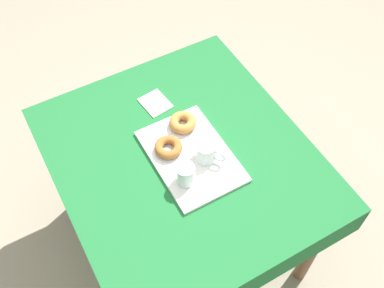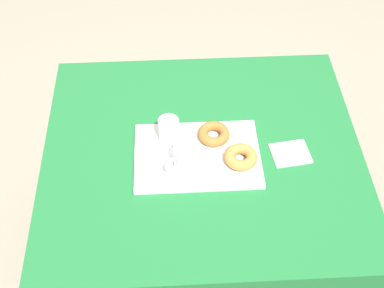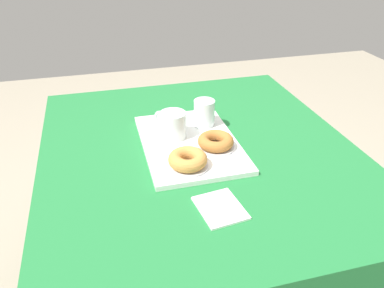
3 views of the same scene
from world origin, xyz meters
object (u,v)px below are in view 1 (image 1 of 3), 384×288
at_px(water_glass_near, 185,175).
at_px(sugar_donut_right, 183,122).
at_px(sugar_donut_left, 168,147).
at_px(donut_plate_right, 183,126).
at_px(dining_table, 183,171).
at_px(tea_mug_left, 206,152).
at_px(serving_tray, 191,156).
at_px(donut_plate_left, 169,150).
at_px(paper_napkin, 155,103).

bearing_deg(water_glass_near, sugar_donut_right, 153.56).
relative_size(sugar_donut_left, donut_plate_right, 0.94).
xyz_separation_m(dining_table, sugar_donut_left, (-0.04, -0.04, 0.15)).
height_order(dining_table, tea_mug_left, tea_mug_left).
distance_m(water_glass_near, donut_plate_right, 0.28).
bearing_deg(donut_plate_right, sugar_donut_left, -53.46).
distance_m(serving_tray, water_glass_near, 0.13).
bearing_deg(dining_table, serving_tray, 51.65).
xyz_separation_m(donut_plate_left, paper_napkin, (-0.27, 0.07, -0.02)).
height_order(water_glass_near, donut_plate_right, water_glass_near).
relative_size(tea_mug_left, donut_plate_left, 1.00).
xyz_separation_m(dining_table, serving_tray, (0.02, 0.03, 0.12)).
distance_m(water_glass_near, donut_plate_left, 0.17).
xyz_separation_m(tea_mug_left, water_glass_near, (0.06, -0.13, 0.00)).
height_order(dining_table, serving_tray, serving_tray).
bearing_deg(sugar_donut_left, paper_napkin, 164.79).
xyz_separation_m(sugar_donut_left, sugar_donut_right, (-0.08, 0.11, 0.00)).
distance_m(sugar_donut_left, donut_plate_right, 0.14).
bearing_deg(serving_tray, paper_napkin, 179.42).
xyz_separation_m(dining_table, donut_plate_right, (-0.13, 0.07, 0.13)).
height_order(serving_tray, sugar_donut_left, sugar_donut_left).
distance_m(donut_plate_left, paper_napkin, 0.28).
distance_m(tea_mug_left, donut_plate_left, 0.16).
bearing_deg(sugar_donut_right, serving_tray, -16.24).
bearing_deg(donut_plate_left, paper_napkin, 164.79).
bearing_deg(sugar_donut_left, donut_plate_right, 126.54).
distance_m(donut_plate_right, sugar_donut_right, 0.02).
height_order(tea_mug_left, donut_plate_left, tea_mug_left).
relative_size(water_glass_near, sugar_donut_left, 0.82).
xyz_separation_m(water_glass_near, donut_plate_right, (-0.24, 0.12, -0.04)).
bearing_deg(water_glass_near, dining_table, 156.24).
bearing_deg(tea_mug_left, sugar_donut_left, -132.11).
xyz_separation_m(serving_tray, water_glass_near, (0.10, -0.08, 0.05)).
xyz_separation_m(sugar_donut_right, paper_napkin, (-0.19, -0.04, -0.04)).
bearing_deg(dining_table, donut_plate_right, 151.16).
distance_m(water_glass_near, paper_napkin, 0.44).
relative_size(dining_table, sugar_donut_right, 9.90).
height_order(donut_plate_left, donut_plate_right, same).
bearing_deg(paper_napkin, dining_table, -5.49).
bearing_deg(water_glass_near, donut_plate_right, 153.56).
bearing_deg(dining_table, sugar_donut_right, 151.16).
bearing_deg(water_glass_near, tea_mug_left, 113.77).
bearing_deg(paper_napkin, sugar_donut_right, 11.99).
height_order(serving_tray, donut_plate_left, donut_plate_left).
distance_m(serving_tray, sugar_donut_right, 0.16).
bearing_deg(serving_tray, sugar_donut_left, -132.34).
distance_m(tea_mug_left, water_glass_near, 0.14).
bearing_deg(water_glass_near, serving_tray, 141.00).
bearing_deg(dining_table, sugar_donut_left, -134.57).
distance_m(sugar_donut_right, paper_napkin, 0.19).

